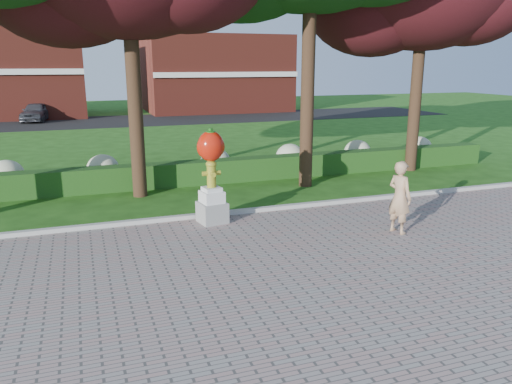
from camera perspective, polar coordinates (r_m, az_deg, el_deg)
ground at (r=11.04m, az=1.16°, el=-7.12°), size 100.00×100.00×0.00m
walkway at (r=7.81m, az=12.04°, el=-17.08°), size 40.00×14.00×0.04m
curb at (r=13.71m, az=-3.26°, el=-2.46°), size 40.00×0.18×0.15m
lawn_hedge at (r=17.39m, az=-6.98°, el=2.20°), size 24.00×0.70×0.80m
hydrangea_row at (r=18.44m, az=-5.94°, el=3.41°), size 20.10×1.10×0.99m
street at (r=37.99m, az=-14.01°, el=7.93°), size 50.00×8.00×0.02m
building_right at (r=45.14m, az=-4.66°, el=13.34°), size 12.00×8.00×6.40m
hydrant_sculpture at (r=12.78m, az=-5.12°, el=2.12°), size 0.77×0.77×2.46m
woman at (r=12.54m, az=16.10°, el=-0.57°), size 0.58×0.74×1.78m
parked_car at (r=39.61m, az=-23.82°, el=8.40°), size 2.30×4.23×1.36m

